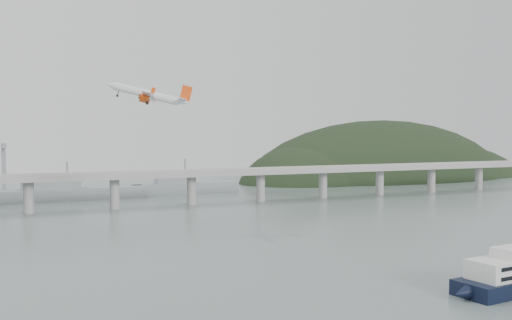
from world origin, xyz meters
name	(u,v)px	position (x,y,z in m)	size (l,w,h in m)	color
ground	(324,273)	(0.00, 0.00, 0.00)	(900.00, 900.00, 0.00)	slate
bridge	(160,179)	(-1.15, 200.00, 17.65)	(800.00, 22.00, 23.90)	#959592
headland	(394,197)	(285.18, 331.75, -19.34)	(365.00, 155.00, 156.00)	black
airliner	(149,95)	(-33.19, 102.23, 65.07)	(39.52, 36.47, 12.48)	silver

